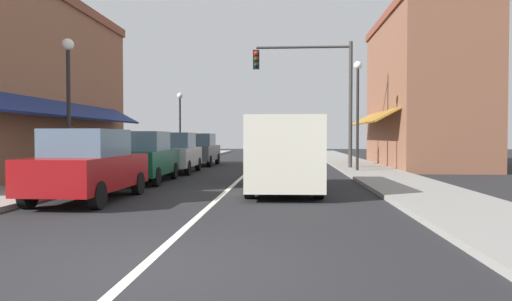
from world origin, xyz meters
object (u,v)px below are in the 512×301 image
(street_lamp_left_near, at_px, (68,87))
(street_lamp_left_far, at_px, (180,115))
(traffic_signal_mast_arm, at_px, (318,83))
(parked_car_third_left, at_px, (175,153))
(parked_car_second_left, at_px, (143,157))
(parked_car_nearest_left, at_px, (88,165))
(van_in_lane, at_px, (283,152))
(street_lamp_right_mid, at_px, (358,98))
(parked_car_far_left, at_px, (199,150))

(street_lamp_left_near, distance_m, street_lamp_left_far, 14.98)
(traffic_signal_mast_arm, bearing_deg, parked_car_third_left, -159.48)
(parked_car_second_left, relative_size, street_lamp_left_far, 0.96)
(parked_car_nearest_left, relative_size, parked_car_third_left, 0.99)
(van_in_lane, xyz_separation_m, street_lamp_left_near, (-6.62, 0.59, 1.98))
(parked_car_second_left, distance_m, parked_car_third_left, 4.46)
(parked_car_nearest_left, height_order, street_lamp_right_mid, street_lamp_right_mid)
(street_lamp_left_near, bearing_deg, van_in_lane, -5.09)
(street_lamp_right_mid, relative_size, street_lamp_left_far, 1.13)
(parked_car_far_left, distance_m, street_lamp_right_mid, 9.72)
(parked_car_third_left, relative_size, street_lamp_left_near, 0.90)
(parked_car_nearest_left, xyz_separation_m, traffic_signal_mast_arm, (6.37, 11.64, 3.27))
(street_lamp_right_mid, height_order, street_lamp_left_far, street_lamp_right_mid)
(traffic_signal_mast_arm, height_order, street_lamp_left_far, traffic_signal_mast_arm)
(parked_car_third_left, height_order, van_in_lane, van_in_lane)
(parked_car_second_left, bearing_deg, parked_car_third_left, 87.40)
(parked_car_nearest_left, relative_size, street_lamp_left_near, 0.89)
(parked_car_second_left, xyz_separation_m, street_lamp_left_near, (-1.75, -1.86, 2.24))
(street_lamp_left_near, xyz_separation_m, street_lamp_left_far, (0.09, 14.98, -0.16))
(parked_car_second_left, bearing_deg, street_lamp_right_mid, 29.85)
(traffic_signal_mast_arm, bearing_deg, van_in_lane, -99.77)
(parked_car_nearest_left, xyz_separation_m, parked_car_second_left, (-0.10, 4.79, 0.00))
(street_lamp_right_mid, bearing_deg, parked_car_nearest_left, -129.36)
(parked_car_third_left, bearing_deg, parked_car_far_left, 87.97)
(van_in_lane, bearing_deg, parked_car_third_left, 123.27)
(parked_car_second_left, relative_size, parked_car_third_left, 1.00)
(traffic_signal_mast_arm, distance_m, street_lamp_left_far, 10.34)
(parked_car_far_left, height_order, traffic_signal_mast_arm, traffic_signal_mast_arm)
(parked_car_far_left, distance_m, traffic_signal_mast_arm, 7.79)
(parked_car_second_left, xyz_separation_m, van_in_lane, (4.87, -2.45, 0.27))
(van_in_lane, height_order, street_lamp_left_near, street_lamp_left_near)
(street_lamp_right_mid, bearing_deg, street_lamp_left_near, -145.34)
(parked_car_second_left, xyz_separation_m, traffic_signal_mast_arm, (6.47, 6.85, 3.27))
(van_in_lane, xyz_separation_m, traffic_signal_mast_arm, (1.60, 9.30, 3.00))
(parked_car_third_left, relative_size, street_lamp_left_far, 0.96)
(street_lamp_left_near, height_order, street_lamp_left_far, street_lamp_left_near)
(van_in_lane, bearing_deg, street_lamp_left_far, 111.29)
(parked_car_second_left, relative_size, traffic_signal_mast_arm, 0.67)
(parked_car_second_left, xyz_separation_m, street_lamp_right_mid, (8.07, 4.93, 2.41))
(street_lamp_left_far, bearing_deg, street_lamp_left_near, -90.35)
(parked_car_far_left, bearing_deg, parked_car_second_left, -90.29)
(parked_car_third_left, xyz_separation_m, street_lamp_left_near, (-1.83, -6.32, 2.24))
(parked_car_far_left, bearing_deg, van_in_lane, -68.68)
(parked_car_nearest_left, bearing_deg, traffic_signal_mast_arm, 62.01)
(parked_car_third_left, height_order, traffic_signal_mast_arm, traffic_signal_mast_arm)
(parked_car_third_left, xyz_separation_m, traffic_signal_mast_arm, (6.39, 2.39, 3.27))
(parked_car_second_left, relative_size, parked_car_far_left, 1.01)
(traffic_signal_mast_arm, distance_m, street_lamp_left_near, 12.03)
(parked_car_third_left, xyz_separation_m, van_in_lane, (4.79, -6.91, 0.27))
(parked_car_second_left, height_order, street_lamp_left_near, street_lamp_left_near)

